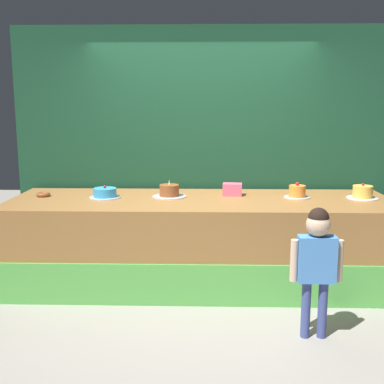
# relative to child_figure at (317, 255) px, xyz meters

# --- Properties ---
(ground_plane) EXTENTS (12.00, 12.00, 0.00)m
(ground_plane) POSITION_rel_child_figure_xyz_m (-0.90, 0.58, -0.68)
(ground_plane) COLOR gray
(stage_platform) EXTENTS (3.86, 1.22, 0.88)m
(stage_platform) POSITION_rel_child_figure_xyz_m (-0.90, 1.17, -0.24)
(stage_platform) COLOR #9E6B38
(stage_platform) RESTS_ON ground_plane
(curtain_backdrop) EXTENTS (4.21, 0.08, 2.68)m
(curtain_backdrop) POSITION_rel_child_figure_xyz_m (-0.90, 1.88, 0.66)
(curtain_backdrop) COLOR #19472D
(curtain_backdrop) RESTS_ON ground_plane
(child_figure) EXTENTS (0.41, 0.19, 1.05)m
(child_figure) POSITION_rel_child_figure_xyz_m (0.00, 0.00, 0.00)
(child_figure) COLOR #3F4C8C
(child_figure) RESTS_ON ground_plane
(pink_box) EXTENTS (0.21, 0.16, 0.13)m
(pink_box) POSITION_rel_child_figure_xyz_m (-0.57, 1.39, 0.27)
(pink_box) COLOR #E75F82
(pink_box) RESTS_ON stage_platform
(donut) EXTENTS (0.14, 0.14, 0.04)m
(donut) POSITION_rel_child_figure_xyz_m (-2.54, 1.28, 0.22)
(donut) COLOR brown
(donut) RESTS_ON stage_platform
(cake_far_left) EXTENTS (0.32, 0.32, 0.13)m
(cake_far_left) POSITION_rel_child_figure_xyz_m (-1.89, 1.23, 0.25)
(cake_far_left) COLOR silver
(cake_far_left) RESTS_ON stage_platform
(cake_center_left) EXTENTS (0.35, 0.35, 0.18)m
(cake_center_left) POSITION_rel_child_figure_xyz_m (-1.23, 1.29, 0.26)
(cake_center_left) COLOR silver
(cake_center_left) RESTS_ON stage_platform
(cake_center_right) EXTENTS (0.27, 0.27, 0.16)m
(cake_center_right) POSITION_rel_child_figure_xyz_m (0.08, 1.27, 0.26)
(cake_center_right) COLOR silver
(cake_center_right) RESTS_ON stage_platform
(cake_far_right) EXTENTS (0.31, 0.31, 0.16)m
(cake_far_right) POSITION_rel_child_figure_xyz_m (0.74, 1.25, 0.26)
(cake_far_right) COLOR silver
(cake_far_right) RESTS_ON stage_platform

